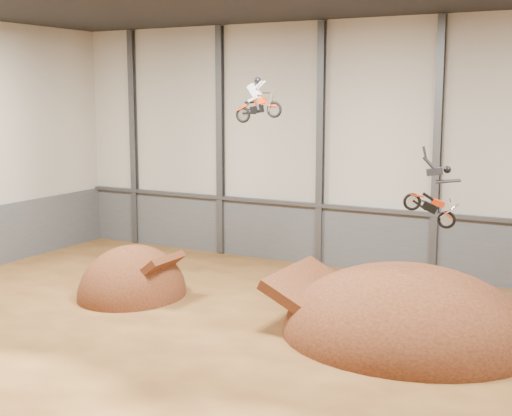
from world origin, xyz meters
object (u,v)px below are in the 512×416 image
at_px(landing_ramp, 406,337).
at_px(fmx_rider_a, 260,97).
at_px(takeoff_ramp, 133,296).
at_px(fmx_rider_b, 426,187).

relative_size(landing_ramp, fmx_rider_a, 4.57).
height_order(takeoff_ramp, fmx_rider_b, fmx_rider_b).
xyz_separation_m(takeoff_ramp, landing_ramp, (13.76, 0.45, 0.00)).
relative_size(landing_ramp, fmx_rider_b, 3.71).
relative_size(takeoff_ramp, landing_ramp, 0.56).
xyz_separation_m(takeoff_ramp, fmx_rider_b, (14.63, -0.58, 6.43)).
height_order(landing_ramp, fmx_rider_a, fmx_rider_a).
distance_m(landing_ramp, fmx_rider_b, 6.57).
relative_size(takeoff_ramp, fmx_rider_b, 2.08).
distance_m(fmx_rider_a, fmx_rider_b, 8.99).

